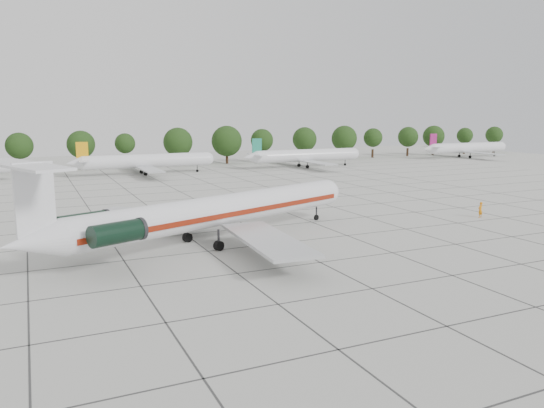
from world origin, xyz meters
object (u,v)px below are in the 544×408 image
(bg_airliner_d, at_px, (306,156))
(bg_airliner_e, at_px, (467,148))
(ground_crew, at_px, (480,210))
(main_airliner, at_px, (207,212))
(bg_airliner_c, at_px, (147,161))

(bg_airliner_d, distance_m, bg_airliner_e, 58.44)
(ground_crew, distance_m, bg_airliner_e, 98.72)
(ground_crew, relative_size, bg_airliner_e, 0.07)
(main_airliner, relative_size, ground_crew, 19.73)
(ground_crew, xyz_separation_m, bg_airliner_c, (-28.98, 66.87, 1.91))
(main_airliner, bearing_deg, bg_airliner_d, 32.83)
(main_airliner, xyz_separation_m, ground_crew, (36.52, -0.79, -2.39))
(bg_airliner_d, height_order, bg_airliner_e, same)
(bg_airliner_c, xyz_separation_m, bg_airliner_d, (39.03, -1.04, 0.00))
(bg_airliner_e, bearing_deg, bg_airliner_d, -174.61)
(ground_crew, xyz_separation_m, bg_airliner_d, (10.06, 65.83, 1.91))
(main_airliner, bearing_deg, bg_airliner_e, 12.39)
(main_airliner, distance_m, ground_crew, 36.60)
(main_airliner, bearing_deg, bg_airliner_c, 61.93)
(bg_airliner_d, bearing_deg, bg_airliner_c, 178.48)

